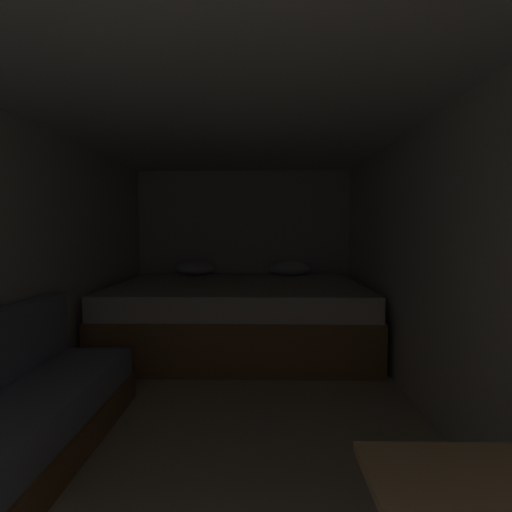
# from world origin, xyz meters

# --- Properties ---
(ground_plane) EXTENTS (7.35, 7.35, 0.00)m
(ground_plane) POSITION_xyz_m (0.00, 2.05, 0.00)
(ground_plane) COLOR beige
(wall_back) EXTENTS (2.73, 0.05, 1.95)m
(wall_back) POSITION_xyz_m (0.00, 4.75, 0.98)
(wall_back) COLOR silver
(wall_back) RESTS_ON ground
(wall_right) EXTENTS (0.05, 5.35, 1.95)m
(wall_right) POSITION_xyz_m (1.34, 2.05, 0.98)
(wall_right) COLOR silver
(wall_right) RESTS_ON ground
(ceiling_slab) EXTENTS (2.73, 5.35, 0.05)m
(ceiling_slab) POSITION_xyz_m (0.00, 2.05, 1.98)
(ceiling_slab) COLOR white
(ceiling_slab) RESTS_ON wall_left
(bed) EXTENTS (2.51, 1.78, 0.85)m
(bed) POSITION_xyz_m (0.00, 3.80, 0.34)
(bed) COLOR olive
(bed) RESTS_ON ground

